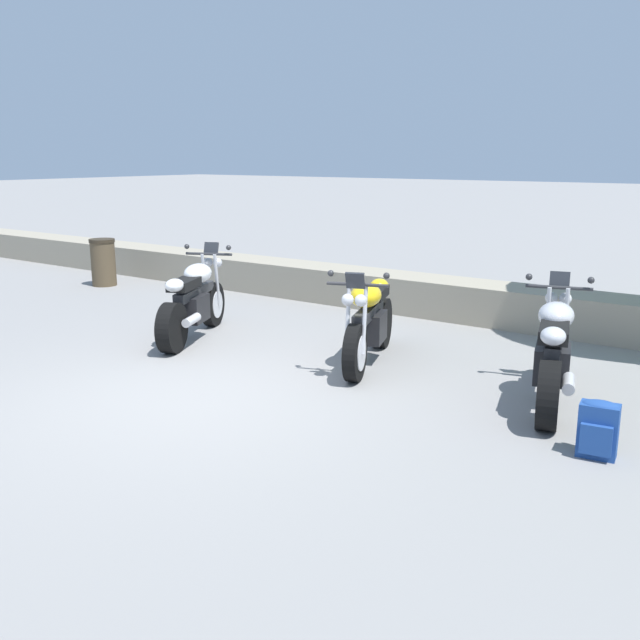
{
  "coord_description": "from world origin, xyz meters",
  "views": [
    {
      "loc": [
        4.94,
        -4.77,
        2.36
      ],
      "look_at": [
        0.66,
        1.2,
        0.65
      ],
      "focal_mm": 40.0,
      "sensor_mm": 36.0,
      "label": 1
    }
  ],
  "objects_px": {
    "motorcycle_silver_far_right": "(553,354)",
    "trash_bin": "(103,262)",
    "motorcycle_yellow_centre": "(368,322)",
    "rider_backpack": "(598,428)",
    "motorcycle_white_near_left": "(194,302)"
  },
  "relations": [
    {
      "from": "motorcycle_silver_far_right",
      "to": "trash_bin",
      "type": "distance_m",
      "value": 8.92
    },
    {
      "from": "motorcycle_white_near_left",
      "to": "motorcycle_yellow_centre",
      "type": "bearing_deg",
      "value": 7.65
    },
    {
      "from": "rider_backpack",
      "to": "motorcycle_silver_far_right",
      "type": "bearing_deg",
      "value": 123.91
    },
    {
      "from": "motorcycle_silver_far_right",
      "to": "rider_backpack",
      "type": "relative_size",
      "value": 4.31
    },
    {
      "from": "motorcycle_yellow_centre",
      "to": "trash_bin",
      "type": "relative_size",
      "value": 2.32
    },
    {
      "from": "motorcycle_silver_far_right",
      "to": "trash_bin",
      "type": "height_order",
      "value": "motorcycle_silver_far_right"
    },
    {
      "from": "motorcycle_yellow_centre",
      "to": "trash_bin",
      "type": "xyz_separation_m",
      "value": [
        -6.63,
        1.45,
        -0.05
      ]
    },
    {
      "from": "motorcycle_white_near_left",
      "to": "motorcycle_silver_far_right",
      "type": "height_order",
      "value": "same"
    },
    {
      "from": "motorcycle_yellow_centre",
      "to": "rider_backpack",
      "type": "bearing_deg",
      "value": -22.32
    },
    {
      "from": "motorcycle_yellow_centre",
      "to": "trash_bin",
      "type": "height_order",
      "value": "motorcycle_yellow_centre"
    },
    {
      "from": "motorcycle_white_near_left",
      "to": "motorcycle_silver_far_right",
      "type": "distance_m",
      "value": 4.63
    },
    {
      "from": "motorcycle_silver_far_right",
      "to": "trash_bin",
      "type": "bearing_deg",
      "value": 169.94
    },
    {
      "from": "motorcycle_white_near_left",
      "to": "trash_bin",
      "type": "distance_m",
      "value": 4.52
    },
    {
      "from": "motorcycle_yellow_centre",
      "to": "motorcycle_silver_far_right",
      "type": "distance_m",
      "value": 2.16
    },
    {
      "from": "motorcycle_white_near_left",
      "to": "motorcycle_silver_far_right",
      "type": "relative_size",
      "value": 0.96
    }
  ]
}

